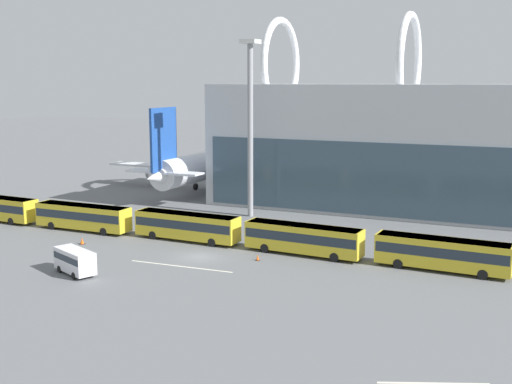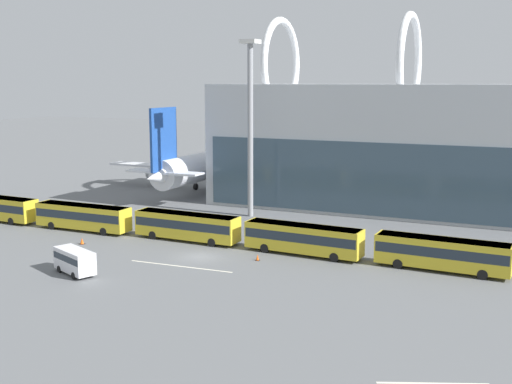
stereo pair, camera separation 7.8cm
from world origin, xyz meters
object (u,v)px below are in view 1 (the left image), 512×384
shuttle_bus_3 (303,237)px  shuttle_bus_4 (442,252)px  traffic_cone_2 (82,241)px  airliner_at_gate_near (212,164)px  traffic_cone_0 (258,257)px  shuttle_bus_1 (83,216)px  floodlight_mast (250,116)px  shuttle_bus_2 (187,225)px  service_van_foreground (75,260)px

shuttle_bus_3 → shuttle_bus_4: size_ratio=1.00×
shuttle_bus_4 → traffic_cone_2: shuttle_bus_4 is taller
airliner_at_gate_near → traffic_cone_0: (25.55, -37.64, -4.35)m
shuttle_bus_1 → floodlight_mast: (15.71, 16.93, 12.17)m
floodlight_mast → shuttle_bus_4: bearing=-29.7°
shuttle_bus_2 → floodlight_mast: 20.21m
shuttle_bus_2 → traffic_cone_0: bearing=-19.9°
shuttle_bus_1 → traffic_cone_0: bearing=-8.1°
shuttle_bus_1 → floodlight_mast: 26.11m
airliner_at_gate_near → shuttle_bus_3: size_ratio=3.07×
shuttle_bus_1 → traffic_cone_2: size_ratio=17.69×
shuttle_bus_3 → shuttle_bus_4: (14.82, -0.08, 0.00)m
traffic_cone_0 → shuttle_bus_3: bearing=49.5°
service_van_foreground → floodlight_mast: 35.05m
traffic_cone_2 → shuttle_bus_3: bearing=14.1°
shuttle_bus_1 → floodlight_mast: bearing=46.9°
shuttle_bus_1 → shuttle_bus_3: bearing=1.0°
airliner_at_gate_near → traffic_cone_2: bearing=-173.2°
shuttle_bus_3 → floodlight_mast: floodlight_mast is taller
service_van_foreground → floodlight_mast: floodlight_mast is taller
shuttle_bus_4 → shuttle_bus_2: bearing=-178.0°
traffic_cone_0 → floodlight_mast: bearing=116.7°
airliner_at_gate_near → shuttle_bus_3: airliner_at_gate_near is taller
shuttle_bus_4 → floodlight_mast: bearing=152.9°
shuttle_bus_4 → floodlight_mast: size_ratio=0.55×
shuttle_bus_2 → shuttle_bus_3: bearing=0.7°
shuttle_bus_1 → shuttle_bus_2: (14.82, 0.82, 0.00)m
shuttle_bus_3 → shuttle_bus_4: same height
service_van_foreground → shuttle_bus_1: bearing=149.9°
traffic_cone_0 → traffic_cone_2: 21.71m
shuttle_bus_1 → shuttle_bus_4: 44.46m
airliner_at_gate_near → shuttle_bus_3: (29.15, -33.43, -2.73)m
shuttle_bus_2 → service_van_foreground: bearing=-99.5°
shuttle_bus_3 → traffic_cone_2: 26.03m
airliner_at_gate_near → floodlight_mast: floodlight_mast is taller
airliner_at_gate_near → shuttle_bus_2: 36.29m
floodlight_mast → shuttle_bus_1: bearing=-132.9°
shuttle_bus_2 → floodlight_mast: floodlight_mast is taller
traffic_cone_2 → service_van_foreground: bearing=-53.7°
shuttle_bus_1 → shuttle_bus_3: size_ratio=0.99×
shuttle_bus_4 → airliner_at_gate_near: bearing=145.3°
floodlight_mast → traffic_cone_0: floodlight_mast is taller
airliner_at_gate_near → traffic_cone_2: airliner_at_gate_near is taller
airliner_at_gate_near → shuttle_bus_2: bearing=-155.5°
shuttle_bus_1 → service_van_foreground: (11.62, -15.49, -0.49)m
traffic_cone_0 → service_van_foreground: bearing=-140.4°
shuttle_bus_3 → service_van_foreground: shuttle_bus_3 is taller
airliner_at_gate_near → shuttle_bus_2: airliner_at_gate_near is taller
shuttle_bus_4 → traffic_cone_0: 18.94m
floodlight_mast → service_van_foreground: bearing=-97.2°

